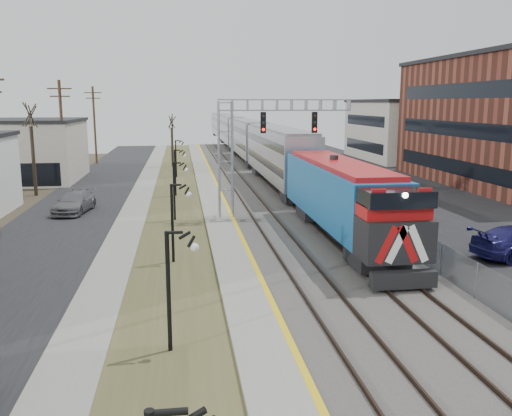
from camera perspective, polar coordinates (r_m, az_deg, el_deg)
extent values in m
cube|color=black|center=(44.88, -18.07, 0.35)|extent=(7.00, 120.00, 0.04)
cube|color=gray|center=(44.30, -12.34, 0.54)|extent=(2.00, 120.00, 0.08)
cube|color=#434725|center=(44.17, -8.46, 0.63)|extent=(4.00, 120.00, 0.06)
cube|color=gray|center=(44.22, -4.57, 0.84)|extent=(2.00, 120.00, 0.24)
cube|color=#595651|center=(44.79, 1.83, 0.98)|extent=(8.00, 120.00, 0.20)
cube|color=black|center=(48.28, 16.01, 1.19)|extent=(16.00, 120.00, 0.04)
cube|color=gold|center=(44.26, -3.43, 1.03)|extent=(0.24, 120.00, 0.01)
cube|color=#2D2119|center=(44.38, -1.67, 1.12)|extent=(0.08, 120.00, 0.15)
cube|color=#2D2119|center=(44.56, 0.25, 1.16)|extent=(0.08, 120.00, 0.15)
cube|color=#2D2119|center=(44.89, 2.77, 1.22)|extent=(0.08, 120.00, 0.15)
cube|color=#2D2119|center=(45.19, 4.64, 1.26)|extent=(0.08, 120.00, 0.15)
cube|color=#135DA1|center=(30.92, 9.13, 0.78)|extent=(3.00, 17.00, 4.25)
cube|color=black|center=(23.41, 15.25, -7.27)|extent=(2.80, 0.50, 0.70)
cube|color=#A4A7AF|center=(50.43, 2.39, 5.44)|extent=(3.00, 22.00, 5.33)
cube|color=#A4A7AF|center=(72.90, -0.84, 7.16)|extent=(3.00, 22.00, 5.33)
cube|color=#A4A7AF|center=(95.53, -2.55, 8.06)|extent=(3.00, 22.00, 5.33)
cube|color=#A4A7AF|center=(118.23, -3.61, 8.61)|extent=(3.00, 22.00, 5.33)
cube|color=gray|center=(36.79, -3.22, 4.92)|extent=(1.00, 1.00, 8.00)
cube|color=gray|center=(37.13, 2.99, 10.77)|extent=(9.00, 0.80, 0.80)
cube|color=black|center=(36.45, 0.76, 8.97)|extent=(0.35, 0.25, 1.40)
cube|color=black|center=(37.14, 6.17, 8.95)|extent=(0.35, 0.25, 1.40)
cylinder|color=black|center=(17.49, -9.19, -8.81)|extent=(0.14, 0.14, 4.00)
cylinder|color=black|center=(27.11, -8.79, -1.67)|extent=(0.14, 0.14, 4.00)
cylinder|color=black|center=(36.93, -8.61, 1.70)|extent=(0.14, 0.14, 4.00)
cylinder|color=black|center=(46.83, -8.50, 3.65)|extent=(0.14, 0.14, 4.00)
cylinder|color=black|center=(58.76, -8.42, 5.13)|extent=(0.14, 0.14, 4.00)
cylinder|color=#4C3823|center=(54.65, -19.70, 7.33)|extent=(0.28, 0.28, 10.00)
cylinder|color=#4C3823|center=(74.33, -16.62, 8.32)|extent=(0.28, 0.28, 10.00)
cube|color=gray|center=(45.56, 7.05, 1.96)|extent=(0.04, 120.00, 1.60)
cube|color=beige|center=(61.21, -24.64, 5.42)|extent=(14.00, 12.00, 6.00)
cube|color=beige|center=(80.84, 16.71, 7.78)|extent=(16.00, 18.00, 8.00)
cylinder|color=#382D23|center=(50.28, -22.36, 4.57)|extent=(0.30, 0.30, 5.95)
cylinder|color=#382D23|center=(68.68, -8.80, 6.32)|extent=(0.30, 0.30, 4.90)
imported|color=slate|center=(48.47, 12.74, 2.30)|extent=(4.94, 2.90, 1.58)
imported|color=slate|center=(41.55, -18.59, 0.52)|extent=(2.82, 5.37, 1.48)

